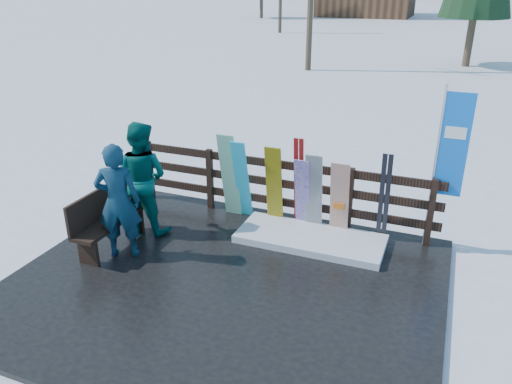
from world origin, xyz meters
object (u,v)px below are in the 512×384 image
at_px(bench, 107,217).
at_px(snowboard_4, 314,194).
at_px(person_front, 118,202).
at_px(person_back, 142,178).
at_px(snowboard_2, 274,186).
at_px(snowboard_0, 242,180).
at_px(snowboard_1, 230,176).
at_px(snowboard_5, 339,200).
at_px(rental_flag, 449,151).
at_px(snowboard_3, 302,195).

distance_m(bench, snowboard_4, 3.37).
bearing_deg(person_front, snowboard_4, -168.51).
xyz_separation_m(snowboard_4, person_back, (-2.68, -1.00, 0.25)).
bearing_deg(snowboard_2, snowboard_4, -0.00).
height_order(snowboard_0, snowboard_1, snowboard_1).
xyz_separation_m(snowboard_1, snowboard_4, (1.54, -0.00, -0.09)).
bearing_deg(snowboard_5, snowboard_2, -180.00).
xyz_separation_m(bench, person_front, (0.38, -0.16, 0.40)).
height_order(bench, rental_flag, rental_flag).
relative_size(snowboard_0, person_front, 0.85).
xyz_separation_m(snowboard_1, person_front, (-0.99, -1.85, 0.12)).
height_order(snowboard_3, snowboard_5, snowboard_5).
height_order(bench, snowboard_4, snowboard_4).
bearing_deg(person_front, snowboard_3, -166.29).
bearing_deg(rental_flag, snowboard_4, -172.23).
bearing_deg(snowboard_1, rental_flag, 4.39).
relative_size(bench, snowboard_3, 1.13).
bearing_deg(snowboard_1, snowboard_3, -0.00).
distance_m(rental_flag, person_back, 4.87).
relative_size(snowboard_2, rental_flag, 0.56).
xyz_separation_m(snowboard_1, person_back, (-1.14, -1.00, 0.16)).
relative_size(bench, snowboard_4, 1.06).
height_order(bench, snowboard_2, snowboard_2).
bearing_deg(snowboard_0, rental_flag, 4.71).
bearing_deg(rental_flag, snowboard_1, -175.61).
distance_m(snowboard_5, person_front, 3.50).
relative_size(snowboard_1, snowboard_4, 1.14).
relative_size(snowboard_4, person_back, 0.74).
height_order(snowboard_1, snowboard_2, snowboard_1).
bearing_deg(rental_flag, person_back, -164.78).
distance_m(snowboard_4, person_front, 3.14).
bearing_deg(rental_flag, snowboard_5, -170.08).
distance_m(snowboard_3, person_front, 2.99).
bearing_deg(snowboard_4, person_back, -159.58).
bearing_deg(snowboard_3, snowboard_5, 0.00).
distance_m(bench, snowboard_3, 3.20).
distance_m(snowboard_1, person_front, 2.10).
bearing_deg(person_front, person_back, -104.77).
relative_size(snowboard_3, snowboard_5, 0.99).
height_order(bench, snowboard_1, snowboard_1).
bearing_deg(snowboard_4, snowboard_5, 0.00).
bearing_deg(snowboard_4, rental_flag, 7.77).
xyz_separation_m(snowboard_5, person_back, (-3.12, -1.00, 0.29)).
relative_size(snowboard_1, snowboard_5, 1.21).
xyz_separation_m(snowboard_1, snowboard_2, (0.83, -0.00, -0.07)).
xyz_separation_m(snowboard_0, snowboard_2, (0.60, 0.00, -0.02)).
xyz_separation_m(snowboard_0, person_front, (-1.23, -1.85, 0.16)).
relative_size(bench, snowboard_5, 1.12).
distance_m(snowboard_1, snowboard_2, 0.84).
bearing_deg(snowboard_1, snowboard_0, -0.00).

